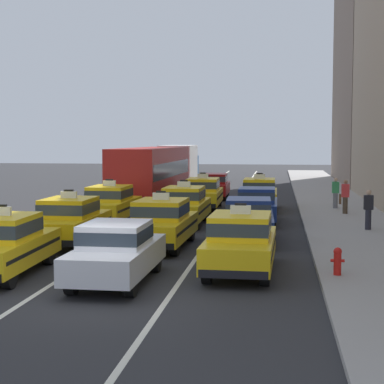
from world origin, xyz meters
name	(u,v)px	position (x,y,z in m)	size (l,w,h in m)	color
ground_plane	(100,297)	(0.00, 0.00, 0.00)	(160.00, 160.00, 0.00)	#2B2B2D
lane_stripe_left_center	(173,207)	(-1.60, 20.00, 0.00)	(0.14, 80.00, 0.01)	silver
lane_stripe_center_right	(231,208)	(1.60, 20.00, 0.00)	(0.14, 80.00, 0.01)	silver
sidewalk_curb	(346,220)	(7.20, 15.00, 0.07)	(4.00, 90.00, 0.15)	#9E9993
taxi_left_nearest	(3,244)	(-3.27, 1.98, 0.88)	(1.97, 4.62, 1.96)	black
taxi_left_second	(70,220)	(-3.11, 7.09, 0.88)	(1.82, 4.56, 1.96)	black
taxi_left_third	(110,203)	(-3.25, 12.95, 0.88)	(1.90, 4.59, 1.96)	black
bus_left_fourth	(152,172)	(-3.11, 21.58, 1.82)	(2.71, 11.24, 3.22)	black
box_truck_left_fifth	(180,165)	(-3.19, 32.38, 1.78)	(2.41, 7.01, 3.27)	black
sedan_center_nearest	(116,250)	(0.00, 1.52, 0.85)	(1.81, 4.32, 1.58)	black
taxi_center_second	(162,222)	(0.18, 6.95, 0.88)	(1.93, 4.60, 1.96)	black
taxi_center_third	(184,205)	(0.09, 12.78, 0.88)	(1.86, 4.58, 1.96)	black
taxi_center_fourth	(203,193)	(0.17, 18.96, 0.88)	(1.89, 4.59, 1.96)	black
sedan_center_fifth	(214,185)	(0.14, 24.97, 0.85)	(1.82, 4.32, 1.58)	black
taxi_right_nearest	(241,242)	(3.10, 3.18, 0.88)	(1.92, 4.60, 1.96)	black
sedan_right_second	(249,218)	(3.07, 8.62, 0.85)	(1.88, 4.35, 1.58)	black
sedan_right_third	(257,204)	(3.19, 13.70, 0.85)	(1.78, 4.31, 1.58)	black
taxi_right_fourth	(259,193)	(3.15, 18.98, 0.88)	(1.82, 4.56, 1.96)	black
pedestrian_near_crosswalk	(345,197)	(7.30, 16.74, 0.96)	(0.47, 0.24, 1.63)	#473828
pedestrian_mid_block	(368,210)	(7.65, 11.29, 0.94)	(0.36, 0.24, 1.57)	#23232D
pedestrian_far_corner	(336,193)	(7.07, 19.10, 0.94)	(0.47, 0.24, 1.58)	slate
fire_hydrant	(338,260)	(5.68, 2.57, 0.55)	(0.36, 0.22, 0.73)	red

